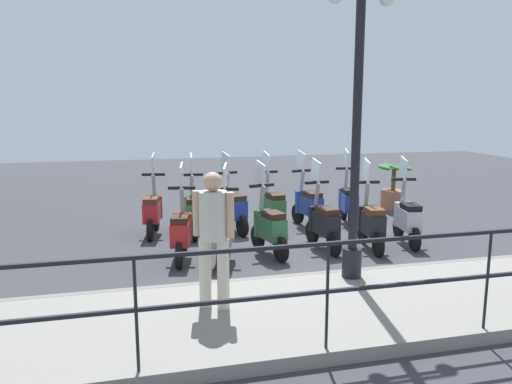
% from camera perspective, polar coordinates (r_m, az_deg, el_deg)
% --- Properties ---
extents(ground_plane, '(28.00, 28.00, 0.00)m').
position_cam_1_polar(ground_plane, '(9.16, 3.35, -5.63)').
color(ground_plane, '#38383D').
extents(promenade_walkway, '(2.20, 20.00, 0.15)m').
position_cam_1_polar(promenade_walkway, '(6.36, 12.00, -12.45)').
color(promenade_walkway, gray).
rests_on(promenade_walkway, ground_plane).
extents(fence_railing, '(0.04, 16.03, 1.07)m').
position_cam_1_polar(fence_railing, '(5.22, 17.40, -8.06)').
color(fence_railing, black).
rests_on(fence_railing, promenade_walkway).
extents(lamp_post_near, '(0.26, 0.90, 4.15)m').
position_cam_1_polar(lamp_post_near, '(6.67, 11.37, 5.57)').
color(lamp_post_near, black).
rests_on(lamp_post_near, promenade_walkway).
extents(pedestrian_distant, '(0.43, 0.44, 1.59)m').
position_cam_1_polar(pedestrian_distant, '(5.69, -4.89, -4.31)').
color(pedestrian_distant, beige).
rests_on(pedestrian_distant, promenade_walkway).
extents(potted_palm, '(1.06, 0.66, 1.05)m').
position_cam_1_polar(potted_palm, '(12.19, 15.40, 0.17)').
color(potted_palm, '#9E5B3D').
rests_on(potted_palm, ground_plane).
extents(scooter_near_0, '(1.22, 0.48, 1.54)m').
position_cam_1_polar(scooter_near_0, '(9.24, 16.90, -2.83)').
color(scooter_near_0, black).
rests_on(scooter_near_0, ground_plane).
extents(scooter_near_1, '(1.23, 0.45, 1.54)m').
position_cam_1_polar(scooter_near_1, '(8.76, 12.99, -3.37)').
color(scooter_near_1, black).
rests_on(scooter_near_1, ground_plane).
extents(scooter_near_2, '(1.23, 0.44, 1.54)m').
position_cam_1_polar(scooter_near_2, '(8.61, 7.69, -3.43)').
color(scooter_near_2, black).
rests_on(scooter_near_2, ground_plane).
extents(scooter_near_3, '(1.22, 0.49, 1.54)m').
position_cam_1_polar(scooter_near_3, '(8.23, 1.51, -3.97)').
color(scooter_near_3, black).
rests_on(scooter_near_3, ground_plane).
extents(scooter_near_4, '(1.20, 0.55, 1.54)m').
position_cam_1_polar(scooter_near_4, '(7.88, -3.74, -4.64)').
color(scooter_near_4, black).
rests_on(scooter_near_4, ground_plane).
extents(scooter_near_5, '(1.22, 0.48, 1.54)m').
position_cam_1_polar(scooter_near_5, '(8.05, -8.55, -4.41)').
color(scooter_near_5, black).
rests_on(scooter_near_5, ground_plane).
extents(scooter_far_0, '(1.22, 0.50, 1.54)m').
position_cam_1_polar(scooter_far_0, '(10.48, 10.49, -1.04)').
color(scooter_far_0, black).
rests_on(scooter_far_0, ground_plane).
extents(scooter_far_1, '(1.22, 0.47, 1.54)m').
position_cam_1_polar(scooter_far_1, '(10.04, 5.98, -1.42)').
color(scooter_far_1, black).
rests_on(scooter_far_1, ground_plane).
extents(scooter_far_2, '(1.23, 0.44, 1.54)m').
position_cam_1_polar(scooter_far_2, '(9.80, 1.86, -1.66)').
color(scooter_far_2, black).
rests_on(scooter_far_2, ground_plane).
extents(scooter_far_3, '(1.21, 0.51, 1.54)m').
position_cam_1_polar(scooter_far_3, '(9.71, -2.66, -1.78)').
color(scooter_far_3, black).
rests_on(scooter_far_3, ground_plane).
extents(scooter_far_4, '(1.23, 0.44, 1.54)m').
position_cam_1_polar(scooter_far_4, '(9.49, -7.20, -2.13)').
color(scooter_far_4, black).
rests_on(scooter_far_4, ground_plane).
extents(scooter_far_5, '(1.22, 0.48, 1.54)m').
position_cam_1_polar(scooter_far_5, '(9.64, -11.72, -2.07)').
color(scooter_far_5, black).
rests_on(scooter_far_5, ground_plane).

